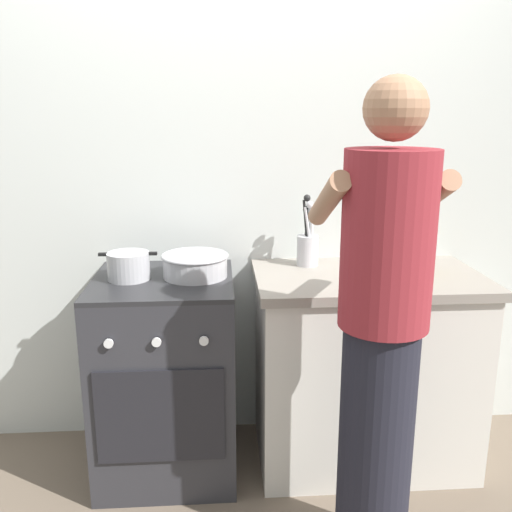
{
  "coord_description": "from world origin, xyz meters",
  "views": [
    {
      "loc": [
        -0.11,
        -2.14,
        1.58
      ],
      "look_at": [
        0.05,
        0.12,
        1.0
      ],
      "focal_mm": 38.79,
      "sensor_mm": 36.0,
      "label": 1
    }
  ],
  "objects_px": {
    "person": "(381,336)",
    "stove_range": "(167,375)",
    "pot": "(129,266)",
    "mixing_bowl": "(195,264)",
    "utensil_crock": "(308,244)",
    "spice_bottle": "(367,272)",
    "oil_bottle": "(420,247)"
  },
  "relations": [
    {
      "from": "pot",
      "to": "mixing_bowl",
      "type": "height_order",
      "value": "pot"
    },
    {
      "from": "mixing_bowl",
      "to": "utensil_crock",
      "type": "height_order",
      "value": "utensil_crock"
    },
    {
      "from": "oil_bottle",
      "to": "pot",
      "type": "bearing_deg",
      "value": -179.25
    },
    {
      "from": "spice_bottle",
      "to": "person",
      "type": "height_order",
      "value": "person"
    },
    {
      "from": "utensil_crock",
      "to": "person",
      "type": "xyz_separation_m",
      "value": [
        0.13,
        -0.76,
        -0.14
      ]
    },
    {
      "from": "pot",
      "to": "person",
      "type": "distance_m",
      "value": 1.1
    },
    {
      "from": "stove_range",
      "to": "utensil_crock",
      "type": "distance_m",
      "value": 0.87
    },
    {
      "from": "stove_range",
      "to": "oil_bottle",
      "type": "distance_m",
      "value": 1.26
    },
    {
      "from": "oil_bottle",
      "to": "spice_bottle",
      "type": "bearing_deg",
      "value": -156.38
    },
    {
      "from": "stove_range",
      "to": "mixing_bowl",
      "type": "xyz_separation_m",
      "value": [
        0.14,
        0.02,
        0.5
      ]
    },
    {
      "from": "spice_bottle",
      "to": "person",
      "type": "xyz_separation_m",
      "value": [
        -0.08,
        -0.49,
        -0.08
      ]
    },
    {
      "from": "pot",
      "to": "mixing_bowl",
      "type": "distance_m",
      "value": 0.28
    },
    {
      "from": "stove_range",
      "to": "oil_bottle",
      "type": "height_order",
      "value": "oil_bottle"
    },
    {
      "from": "stove_range",
      "to": "mixing_bowl",
      "type": "distance_m",
      "value": 0.52
    },
    {
      "from": "mixing_bowl",
      "to": "spice_bottle",
      "type": "bearing_deg",
      "value": -9.34
    },
    {
      "from": "pot",
      "to": "spice_bottle",
      "type": "distance_m",
      "value": 1.01
    },
    {
      "from": "stove_range",
      "to": "oil_bottle",
      "type": "xyz_separation_m",
      "value": [
        1.13,
        0.02,
        0.56
      ]
    },
    {
      "from": "pot",
      "to": "oil_bottle",
      "type": "relative_size",
      "value": 0.91
    },
    {
      "from": "mixing_bowl",
      "to": "utensil_crock",
      "type": "xyz_separation_m",
      "value": [
        0.51,
        0.15,
        0.05
      ]
    },
    {
      "from": "person",
      "to": "stove_range",
      "type": "bearing_deg",
      "value": 143.08
    },
    {
      "from": "spice_bottle",
      "to": "mixing_bowl",
      "type": "bearing_deg",
      "value": 170.66
    },
    {
      "from": "utensil_crock",
      "to": "mixing_bowl",
      "type": "bearing_deg",
      "value": -163.51
    },
    {
      "from": "pot",
      "to": "person",
      "type": "relative_size",
      "value": 0.14
    },
    {
      "from": "utensil_crock",
      "to": "oil_bottle",
      "type": "distance_m",
      "value": 0.5
    },
    {
      "from": "mixing_bowl",
      "to": "person",
      "type": "bearing_deg",
      "value": -43.48
    },
    {
      "from": "stove_range",
      "to": "mixing_bowl",
      "type": "bearing_deg",
      "value": 8.83
    },
    {
      "from": "spice_bottle",
      "to": "stove_range",
      "type": "bearing_deg",
      "value": 173.58
    },
    {
      "from": "mixing_bowl",
      "to": "stove_range",
      "type": "bearing_deg",
      "value": -171.17
    },
    {
      "from": "mixing_bowl",
      "to": "oil_bottle",
      "type": "xyz_separation_m",
      "value": [
        0.99,
        -0.0,
        0.06
      ]
    },
    {
      "from": "stove_range",
      "to": "pot",
      "type": "relative_size",
      "value": 3.68
    },
    {
      "from": "utensil_crock",
      "to": "pot",
      "type": "bearing_deg",
      "value": -167.73
    },
    {
      "from": "utensil_crock",
      "to": "person",
      "type": "bearing_deg",
      "value": -80.31
    }
  ]
}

